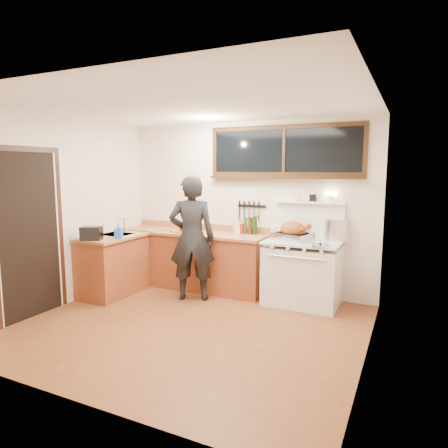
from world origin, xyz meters
The scene contains 20 objects.
ground_plane centered at (0.00, 0.00, -0.01)m, with size 4.00×3.50×0.02m, color brown.
room_shell centered at (0.00, 0.00, 1.65)m, with size 4.10×3.60×2.65m.
counter_back centered at (-0.80, 1.45, 0.45)m, with size 2.44×0.64×1.00m.
counter_left centered at (-1.70, 0.62, 0.45)m, with size 0.64×1.09×0.90m.
sink_unit centered at (-1.68, 0.70, 0.85)m, with size 0.50×0.45×0.37m.
vintage_stove centered at (1.00, 1.41, 0.47)m, with size 1.02×0.74×1.57m.
back_window centered at (0.60, 1.72, 2.06)m, with size 2.32×0.13×0.77m.
left_doorway centered at (-1.99, -0.55, 1.09)m, with size 0.02×1.04×2.17m.
knife_strip centered at (0.08, 1.73, 1.31)m, with size 0.46×0.03×0.28m.
man centered at (-0.50, 0.93, 0.90)m, with size 0.78×0.66×1.81m.
soap_bottle centered at (-1.43, 0.45, 1.01)m, with size 0.12×0.12×0.22m.
toaster centered at (-1.70, 0.20, 1.00)m, with size 0.33×0.29×0.19m.
cutting_board centered at (-0.88, 1.35, 0.95)m, with size 0.46×0.41×0.14m.
roast_turkey centered at (0.85, 1.43, 1.00)m, with size 0.59×0.52×0.26m.
stockpot centered at (1.40, 1.67, 1.05)m, with size 0.43×0.43×0.30m.
saucepan centered at (0.96, 1.56, 0.96)m, with size 0.21×0.29×0.12m.
pot_lid centered at (1.29, 1.13, 0.91)m, with size 0.33×0.33×0.04m.
coffee_tin centered at (-0.01, 1.62, 0.98)m, with size 0.12×0.11×0.16m.
pitcher centered at (-0.07, 1.61, 0.99)m, with size 0.13×0.13×0.19m.
bottle_cluster centered at (0.07, 1.63, 1.02)m, with size 0.40×0.07×0.28m.
Camera 1 is at (2.35, -3.97, 1.90)m, focal length 32.00 mm.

